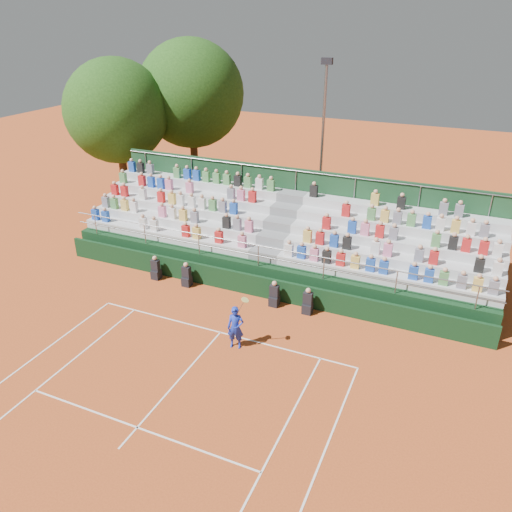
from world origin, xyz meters
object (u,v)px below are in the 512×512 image
at_px(tree_east, 191,94).
at_px(floodlight_mast, 323,133).
at_px(tennis_player, 236,328).
at_px(tree_west, 117,111).

height_order(tree_east, floodlight_mast, tree_east).
bearing_deg(floodlight_mast, tennis_player, -85.83).
relative_size(tree_east, floodlight_mast, 1.09).
distance_m(tennis_player, tree_east, 19.57).
bearing_deg(tree_west, tennis_player, -40.07).
height_order(tree_west, floodlight_mast, floodlight_mast).
distance_m(tennis_player, floodlight_mast, 14.18).
height_order(tennis_player, floodlight_mast, floodlight_mast).
bearing_deg(floodlight_mast, tree_east, 168.27).
bearing_deg(floodlight_mast, tree_west, -170.43).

